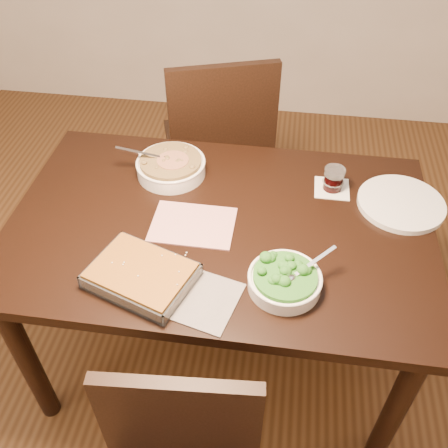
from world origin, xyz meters
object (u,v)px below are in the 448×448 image
broccoli_bowl (285,280)px  wine_tumbler (334,178)px  dinner_plate (401,203)px  chair_far (219,141)px  stew_bowl (171,166)px  baking_dish (141,275)px  table (220,242)px

broccoli_bowl → wine_tumbler: 0.49m
dinner_plate → chair_far: size_ratio=0.30×
stew_bowl → wine_tumbler: 0.58m
stew_bowl → baking_dish: (0.03, -0.52, -0.01)m
table → dinner_plate: bearing=15.8°
baking_dish → stew_bowl: bearing=112.6°
table → broccoli_bowl: broccoli_bowl is taller
chair_far → broccoli_bowl: bearing=90.5°
table → baking_dish: bearing=-123.7°
broccoli_bowl → wine_tumbler: (0.14, 0.47, 0.02)m
dinner_plate → chair_far: chair_far is taller
table → wine_tumbler: (0.37, 0.23, 0.14)m
broccoli_bowl → baking_dish: 0.42m
chair_far → wine_tumbler: bearing=114.4°
stew_bowl → table: bearing=-47.1°
table → wine_tumbler: wine_tumbler is taller
broccoli_bowl → chair_far: (-0.34, 0.99, -0.23)m
broccoli_bowl → baking_dish: (-0.41, -0.04, -0.00)m
table → dinner_plate: 0.63m
table → baking_dish: 0.36m
dinner_plate → chair_far: bearing=141.2°
dinner_plate → table: bearing=-164.2°
broccoli_bowl → baking_dish: broccoli_bowl is taller
dinner_plate → broccoli_bowl: bearing=-132.1°
stew_bowl → broccoli_bowl: bearing=-47.3°
wine_tumbler → stew_bowl: bearing=179.5°
baking_dish → dinner_plate: 0.91m
table → stew_bowl: size_ratio=4.99×
table → baking_dish: (-0.19, -0.28, 0.12)m
chair_far → dinner_plate: bearing=122.5°
dinner_plate → wine_tumbler: bearing=166.0°
wine_tumbler → chair_far: 0.75m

